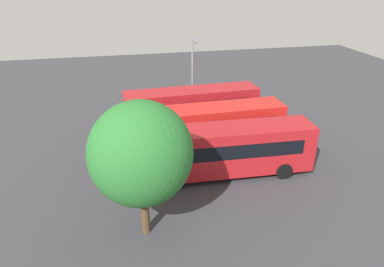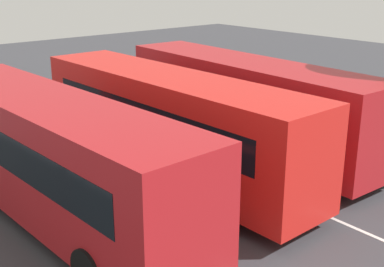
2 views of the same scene
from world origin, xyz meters
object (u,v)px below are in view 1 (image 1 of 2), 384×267
depot_tree (141,154)px  street_lamp (193,71)px  pedestrian (299,128)px  bus_center_left (209,127)px  bus_far_left (227,149)px  bus_center_right (192,107)px

depot_tree → street_lamp: bearing=69.0°
pedestrian → street_lamp: bearing=-37.6°
bus_center_left → depot_tree: bearing=-125.0°
bus_far_left → pedestrian: 8.02m
bus_far_left → bus_center_left: size_ratio=1.00×
bus_center_right → depot_tree: (-5.19, -12.36, 2.69)m
bus_far_left → bus_center_left: same height
bus_far_left → pedestrian: bearing=29.1°
pedestrian → bus_far_left: bearing=35.7°
bus_center_left → street_lamp: (0.38, 7.20, 2.26)m
bus_far_left → bus_center_right: (-0.55, 7.91, 0.00)m
bus_center_right → pedestrian: bus_center_right is taller
depot_tree → bus_far_left: bearing=37.8°
bus_far_left → pedestrian: (7.12, 3.59, -0.81)m
bus_center_left → bus_center_right: bearing=93.6°
pedestrian → depot_tree: depot_tree is taller
pedestrian → street_lamp: 10.55m
bus_center_right → street_lamp: bearing=74.6°
bus_center_right → pedestrian: bearing=-31.4°
bus_far_left → depot_tree: bearing=-139.8°
bus_center_right → street_lamp: size_ratio=1.58×
bus_center_right → depot_tree: bearing=-114.8°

